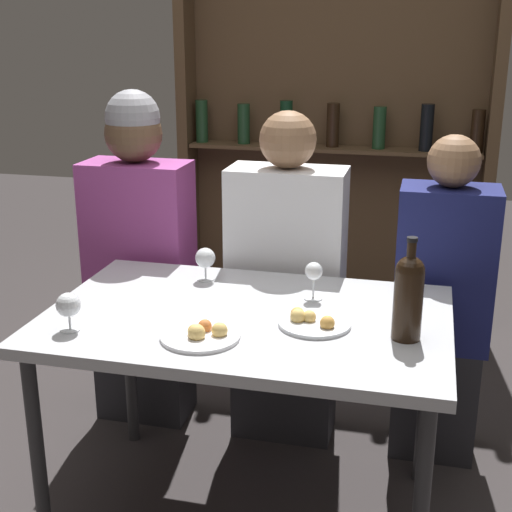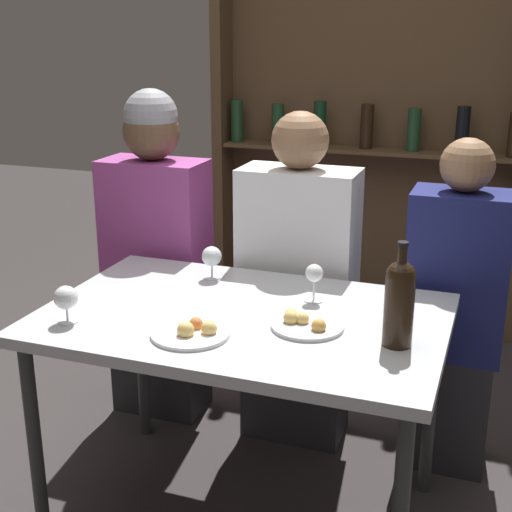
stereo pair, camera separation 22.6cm
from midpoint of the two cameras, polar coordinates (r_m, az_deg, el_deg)
dining_table at (r=2.23m, az=1.86°, el=-6.25°), size 1.24×0.80×0.73m
wine_rack_wall at (r=3.89m, az=10.75°, el=11.75°), size 1.69×0.21×2.32m
wine_bottle at (r=2.00m, az=14.60°, el=-3.45°), size 0.08×0.08×0.30m
wine_glass_0 at (r=2.16m, az=-12.11°, el=-3.40°), size 0.07×0.07×0.12m
wine_glass_1 at (r=2.28m, az=7.51°, el=-1.58°), size 0.06×0.06×0.12m
wine_glass_2 at (r=2.48m, az=-0.97°, el=-0.14°), size 0.07×0.07×0.12m
food_plate_0 at (r=2.11m, az=7.05°, el=-5.45°), size 0.22×0.22×0.05m
food_plate_1 at (r=2.04m, az=-2.01°, el=-6.12°), size 0.23×0.23×0.05m
seated_person_left at (r=2.91m, az=-5.74°, el=-0.37°), size 0.41×0.22×1.36m
seated_person_center at (r=2.74m, az=5.68°, el=-2.90°), size 0.44×0.22×1.29m
seated_person_right at (r=2.68m, az=17.86°, el=-4.84°), size 0.35×0.22×1.23m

